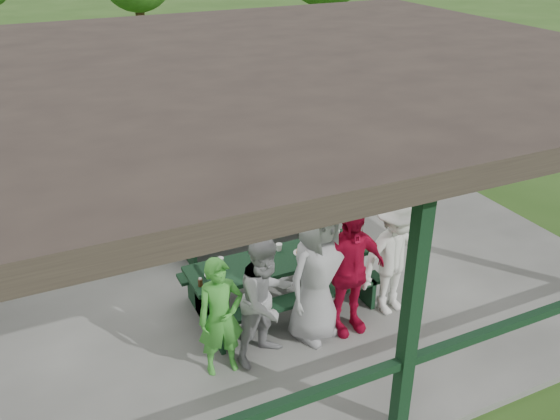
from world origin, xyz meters
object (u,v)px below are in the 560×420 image
contestant_grey_left (266,300)px  spectator_lblue (195,178)px  picnic_table_near (280,275)px  farm_trailer (70,105)px  contestant_grey_mid (316,273)px  spectator_grey (309,161)px  contestant_white_fedora (395,256)px  spectator_blue (121,175)px  pickup_truck (159,103)px  picnic_table_far (245,212)px  contestant_green (221,317)px  contestant_red (349,271)px

contestant_grey_left → spectator_lblue: (0.35, 3.82, 0.03)m
picnic_table_near → farm_trailer: bearing=99.0°
contestant_grey_mid → spectator_grey: (1.80, 3.60, -0.10)m
contestant_white_fedora → spectator_blue: spectator_blue is taller
farm_trailer → contestant_grey_mid: bearing=-65.8°
pickup_truck → spectator_grey: bearing=-176.1°
contestant_grey_left → contestant_white_fedora: (1.96, 0.13, 0.03)m
contestant_grey_left → spectator_lblue: spectator_lblue is taller
contestant_white_fedora → spectator_blue: (-2.78, 4.16, 0.09)m
spectator_blue → farm_trailer: size_ratio=0.51×
picnic_table_far → contestant_green: (-1.50, -2.92, 0.29)m
contestant_grey_mid → spectator_grey: contestant_grey_mid is taller
spectator_lblue → farm_trailer: 6.76m
contestant_green → farm_trailer: contestant_green is taller
picnic_table_far → contestant_grey_mid: 2.86m
contestant_red → spectator_grey: bearing=70.1°
contestant_red → contestant_white_fedora: size_ratio=1.01×
contestant_green → pickup_truck: (1.75, 9.34, -0.13)m
picnic_table_near → spectator_lblue: 2.94m
contestant_grey_left → contestant_grey_mid: size_ratio=0.89×
picnic_table_near → contestant_white_fedora: bearing=-30.7°
picnic_table_near → contestant_grey_mid: bearing=-81.8°
picnic_table_near → spectator_grey: size_ratio=1.52×
contestant_red → spectator_blue: bearing=115.6°
spectator_lblue → picnic_table_near: bearing=118.2°
picnic_table_far → spectator_lblue: spectator_lblue is taller
contestant_red → pickup_truck: 9.30m
contestant_red → spectator_grey: (1.37, 3.66, -0.05)m
contestant_red → contestant_white_fedora: 0.80m
contestant_red → spectator_lblue: (-0.82, 3.78, -0.03)m
contestant_grey_mid → contestant_green: bearing=165.2°
pickup_truck → farm_trailer: (-2.06, 1.12, -0.10)m
contestant_white_fedora → farm_trailer: 10.72m
picnic_table_near → contestant_grey_mid: 0.95m
contestant_green → spectator_lblue: size_ratio=0.88×
contestant_grey_left → contestant_white_fedora: 1.97m
contestant_grey_mid → contestant_white_fedora: contestant_grey_mid is taller
picnic_table_far → spectator_blue: size_ratio=1.36×
contestant_green → pickup_truck: contestant_green is taller
farm_trailer → contestant_white_fedora: bearing=-59.4°
contestant_grey_left → pickup_truck: (1.17, 9.34, -0.20)m
farm_trailer → spectator_blue: bearing=-74.1°
picnic_table_far → contestant_grey_mid: size_ratio=1.37×
contestant_green → contestant_white_fedora: size_ratio=0.86×
spectator_lblue → spectator_grey: (2.19, -0.12, -0.02)m
picnic_table_near → contestant_white_fedora: (1.34, -0.79, 0.39)m
pickup_truck → farm_trailer: pickup_truck is taller
picnic_table_far → spectator_lblue: 1.13m
contestant_grey_left → spectator_grey: (2.54, 3.70, 0.01)m
contestant_white_fedora → spectator_grey: 3.62m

